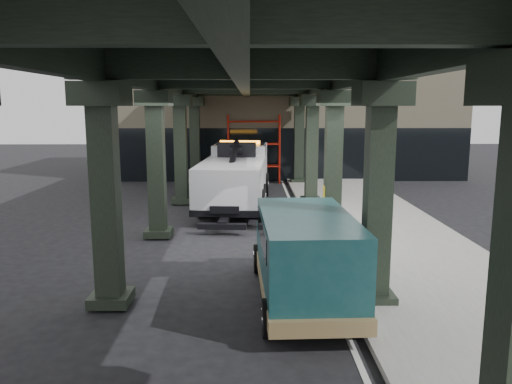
{
  "coord_description": "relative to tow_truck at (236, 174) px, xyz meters",
  "views": [
    {
      "loc": [
        -0.23,
        -14.82,
        4.5
      ],
      "look_at": [
        -0.03,
        1.37,
        1.7
      ],
      "focal_mm": 35.0,
      "sensor_mm": 36.0,
      "label": 1
    }
  ],
  "objects": [
    {
      "name": "sidewalk",
      "position": [
        5.35,
        -5.56,
        -1.38
      ],
      "size": [
        5.0,
        40.0,
        0.15
      ],
      "primitive_type": "cube",
      "color": "gray",
      "rests_on": "ground"
    },
    {
      "name": "lane_stripe",
      "position": [
        2.55,
        -5.56,
        -1.45
      ],
      "size": [
        0.12,
        38.0,
        0.01
      ],
      "primitive_type": "cube",
      "color": "silver",
      "rests_on": "ground"
    },
    {
      "name": "towed_van",
      "position": [
        1.86,
        -11.44,
        -0.3
      ],
      "size": [
        2.29,
        5.37,
        2.15
      ],
      "rotation": [
        0.0,
        0.0,
        0.03
      ],
      "color": "#113C3F",
      "rests_on": "ground"
    },
    {
      "name": "building",
      "position": [
        2.85,
        12.44,
        2.54
      ],
      "size": [
        22.0,
        10.0,
        8.0
      ],
      "primitive_type": "cube",
      "color": "#C6B793",
      "rests_on": "ground"
    },
    {
      "name": "ground",
      "position": [
        0.85,
        -7.56,
        -1.46
      ],
      "size": [
        90.0,
        90.0,
        0.0
      ],
      "primitive_type": "plane",
      "color": "black",
      "rests_on": "ground"
    },
    {
      "name": "viaduct",
      "position": [
        0.45,
        -5.56,
        4.01
      ],
      "size": [
        7.4,
        32.0,
        6.4
      ],
      "color": "black",
      "rests_on": "ground"
    },
    {
      "name": "scaffolding",
      "position": [
        0.85,
        7.08,
        0.65
      ],
      "size": [
        3.08,
        0.88,
        4.0
      ],
      "color": "red",
      "rests_on": "ground"
    },
    {
      "name": "tow_truck",
      "position": [
        0.0,
        0.0,
        0.0
      ],
      "size": [
        3.19,
        9.26,
        2.98
      ],
      "rotation": [
        0.0,
        0.0,
        -0.07
      ],
      "color": "black",
      "rests_on": "ground"
    }
  ]
}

